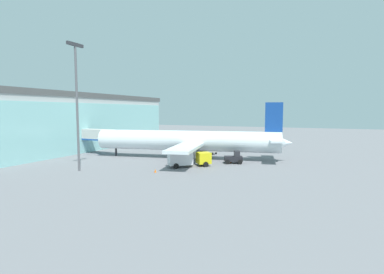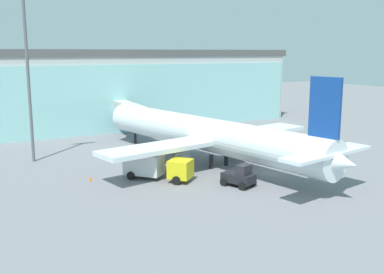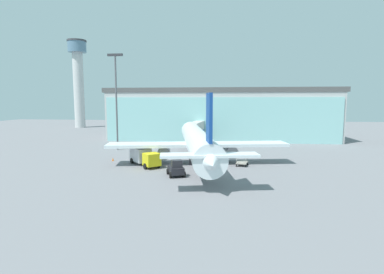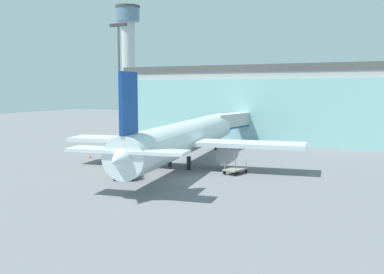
{
  "view_description": "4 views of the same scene",
  "coord_description": "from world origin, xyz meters",
  "px_view_note": "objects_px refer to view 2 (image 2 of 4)",
  "views": [
    {
      "loc": [
        -57.14,
        -17.0,
        9.58
      ],
      "look_at": [
        -1.59,
        7.22,
        4.22
      ],
      "focal_mm": 28.0,
      "sensor_mm": 36.0,
      "label": 1
    },
    {
      "loc": [
        -29.77,
        -38.42,
        13.28
      ],
      "look_at": [
        -4.31,
        8.31,
        3.2
      ],
      "focal_mm": 42.0,
      "sensor_mm": 36.0,
      "label": 2
    },
    {
      "loc": [
        2.41,
        -42.14,
        10.11
      ],
      "look_at": [
        -3.72,
        6.65,
        4.35
      ],
      "focal_mm": 28.0,
      "sensor_mm": 36.0,
      "label": 3
    },
    {
      "loc": [
        23.5,
        -41.11,
        9.69
      ],
      "look_at": [
        -3.19,
        9.66,
        3.41
      ],
      "focal_mm": 42.0,
      "sensor_mm": 36.0,
      "label": 4
    }
  ],
  "objects_px": {
    "baggage_cart": "(264,155)",
    "safety_cone_wingtip": "(90,178)",
    "pushback_tug": "(239,177)",
    "safety_cone_nose": "(236,182)",
    "apron_light_mast": "(27,65)",
    "catering_truck": "(156,166)",
    "jet_bridge": "(126,111)",
    "airplane": "(206,135)"
  },
  "relations": [
    {
      "from": "jet_bridge",
      "to": "baggage_cart",
      "type": "distance_m",
      "value": 25.18
    },
    {
      "from": "baggage_cart",
      "to": "pushback_tug",
      "type": "height_order",
      "value": "pushback_tug"
    },
    {
      "from": "pushback_tug",
      "to": "safety_cone_nose",
      "type": "relative_size",
      "value": 6.61
    },
    {
      "from": "jet_bridge",
      "to": "safety_cone_wingtip",
      "type": "bearing_deg",
      "value": 154.43
    },
    {
      "from": "airplane",
      "to": "pushback_tug",
      "type": "xyz_separation_m",
      "value": [
        -1.85,
        -9.76,
        -2.57
      ]
    },
    {
      "from": "baggage_cart",
      "to": "pushback_tug",
      "type": "relative_size",
      "value": 0.84
    },
    {
      "from": "baggage_cart",
      "to": "apron_light_mast",
      "type": "bearing_deg",
      "value": -105.46
    },
    {
      "from": "catering_truck",
      "to": "safety_cone_nose",
      "type": "bearing_deg",
      "value": 7.83
    },
    {
      "from": "jet_bridge",
      "to": "airplane",
      "type": "bearing_deg",
      "value": -170.35
    },
    {
      "from": "jet_bridge",
      "to": "airplane",
      "type": "distance_m",
      "value": 21.37
    },
    {
      "from": "airplane",
      "to": "pushback_tug",
      "type": "bearing_deg",
      "value": 158.32
    },
    {
      "from": "jet_bridge",
      "to": "baggage_cart",
      "type": "bearing_deg",
      "value": -153.47
    },
    {
      "from": "apron_light_mast",
      "to": "pushback_tug",
      "type": "xyz_separation_m",
      "value": [
        16.36,
        -20.87,
        -10.79
      ]
    },
    {
      "from": "baggage_cart",
      "to": "safety_cone_wingtip",
      "type": "relative_size",
      "value": 5.56
    },
    {
      "from": "pushback_tug",
      "to": "jet_bridge",
      "type": "bearing_deg",
      "value": -20.4
    },
    {
      "from": "apron_light_mast",
      "to": "pushback_tug",
      "type": "distance_m",
      "value": 28.63
    },
    {
      "from": "catering_truck",
      "to": "safety_cone_wingtip",
      "type": "relative_size",
      "value": 12.67
    },
    {
      "from": "jet_bridge",
      "to": "apron_light_mast",
      "type": "distance_m",
      "value": 20.4
    },
    {
      "from": "apron_light_mast",
      "to": "airplane",
      "type": "bearing_deg",
      "value": -31.4
    },
    {
      "from": "airplane",
      "to": "safety_cone_wingtip",
      "type": "xyz_separation_m",
      "value": [
        -14.53,
        -0.74,
        -3.27
      ]
    },
    {
      "from": "apron_light_mast",
      "to": "safety_cone_nose",
      "type": "bearing_deg",
      "value": -50.93
    },
    {
      "from": "jet_bridge",
      "to": "pushback_tug",
      "type": "bearing_deg",
      "value": -175.65
    },
    {
      "from": "apron_light_mast",
      "to": "baggage_cart",
      "type": "distance_m",
      "value": 30.83
    },
    {
      "from": "baggage_cart",
      "to": "safety_cone_wingtip",
      "type": "distance_m",
      "value": 22.0
    },
    {
      "from": "jet_bridge",
      "to": "safety_cone_wingtip",
      "type": "xyz_separation_m",
      "value": [
        -12.28,
        -21.98,
        -3.84
      ]
    },
    {
      "from": "safety_cone_wingtip",
      "to": "pushback_tug",
      "type": "bearing_deg",
      "value": -35.44
    },
    {
      "from": "catering_truck",
      "to": "pushback_tug",
      "type": "relative_size",
      "value": 1.92
    },
    {
      "from": "baggage_cart",
      "to": "safety_cone_nose",
      "type": "relative_size",
      "value": 5.56
    },
    {
      "from": "catering_truck",
      "to": "safety_cone_wingtip",
      "type": "bearing_deg",
      "value": -153.93
    },
    {
      "from": "airplane",
      "to": "safety_cone_nose",
      "type": "relative_size",
      "value": 73.04
    },
    {
      "from": "safety_cone_wingtip",
      "to": "jet_bridge",
      "type": "bearing_deg",
      "value": 60.81
    },
    {
      "from": "baggage_cart",
      "to": "catering_truck",
      "type": "bearing_deg",
      "value": -72.61
    },
    {
      "from": "jet_bridge",
      "to": "safety_cone_wingtip",
      "type": "relative_size",
      "value": 24.78
    },
    {
      "from": "safety_cone_nose",
      "to": "safety_cone_wingtip",
      "type": "relative_size",
      "value": 1.0
    },
    {
      "from": "jet_bridge",
      "to": "catering_truck",
      "type": "distance_m",
      "value": 25.54
    },
    {
      "from": "catering_truck",
      "to": "pushback_tug",
      "type": "height_order",
      "value": "catering_truck"
    },
    {
      "from": "apron_light_mast",
      "to": "catering_truck",
      "type": "bearing_deg",
      "value": -55.52
    },
    {
      "from": "pushback_tug",
      "to": "airplane",
      "type": "bearing_deg",
      "value": -31.87
    },
    {
      "from": "jet_bridge",
      "to": "catering_truck",
      "type": "bearing_deg",
      "value": 170.03
    },
    {
      "from": "jet_bridge",
      "to": "airplane",
      "type": "xyz_separation_m",
      "value": [
        2.24,
        -21.24,
        -0.57
      ]
    },
    {
      "from": "apron_light_mast",
      "to": "baggage_cart",
      "type": "height_order",
      "value": "apron_light_mast"
    },
    {
      "from": "safety_cone_nose",
      "to": "safety_cone_wingtip",
      "type": "distance_m",
      "value": 15.24
    }
  ]
}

